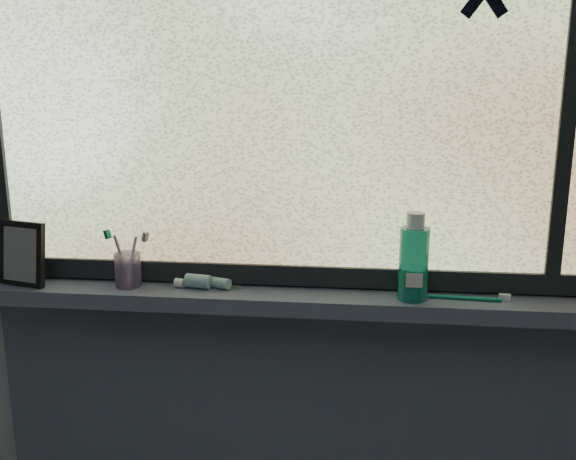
% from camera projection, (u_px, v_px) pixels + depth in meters
% --- Properties ---
extents(wall_back, '(3.00, 0.01, 2.50)m').
position_uv_depth(wall_back, '(303.00, 194.00, 1.58)').
color(wall_back, '#9EA3A8').
rests_on(wall_back, ground).
extents(windowsill, '(1.62, 0.14, 0.04)m').
position_uv_depth(windowsill, '(299.00, 300.00, 1.57)').
color(windowsill, '#4E5468').
rests_on(windowsill, wall_back).
extents(window_pane, '(1.50, 0.01, 1.00)m').
position_uv_depth(window_pane, '(302.00, 78.00, 1.49)').
color(window_pane, silver).
rests_on(window_pane, wall_back).
extents(frame_bottom, '(1.60, 0.03, 0.05)m').
position_uv_depth(frame_bottom, '(301.00, 275.00, 1.60)').
color(frame_bottom, black).
rests_on(frame_bottom, windowsill).
extents(frame_mullion, '(0.03, 0.03, 1.00)m').
position_uv_depth(frame_mullion, '(571.00, 78.00, 1.42)').
color(frame_mullion, black).
rests_on(frame_mullion, wall_back).
extents(vanity_mirror, '(0.14, 0.09, 0.16)m').
position_uv_depth(vanity_mirror, '(22.00, 253.00, 1.60)').
color(vanity_mirror, black).
rests_on(vanity_mirror, windowsill).
extents(toothpaste_tube, '(0.20, 0.09, 0.04)m').
position_uv_depth(toothpaste_tube, '(206.00, 282.00, 1.59)').
color(toothpaste_tube, silver).
rests_on(toothpaste_tube, windowsill).
extents(toothbrush_cup, '(0.08, 0.08, 0.09)m').
position_uv_depth(toothbrush_cup, '(128.00, 270.00, 1.60)').
color(toothbrush_cup, '#A891C0').
rests_on(toothbrush_cup, windowsill).
extents(toothbrush_lying, '(0.21, 0.03, 0.01)m').
position_uv_depth(toothbrush_lying, '(464.00, 297.00, 1.51)').
color(toothbrush_lying, '#0D795C').
rests_on(toothbrush_lying, windowsill).
extents(mouthwash_bottle, '(0.09, 0.09, 0.17)m').
position_uv_depth(mouthwash_bottle, '(414.00, 256.00, 1.49)').
color(mouthwash_bottle, teal).
rests_on(mouthwash_bottle, windowsill).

